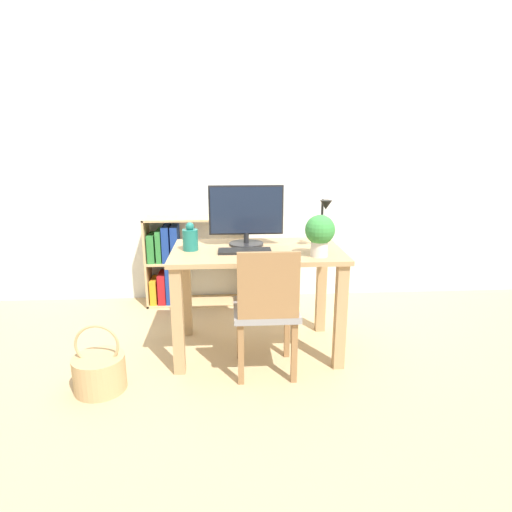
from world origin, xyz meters
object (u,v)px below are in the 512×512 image
Objects in this scene: keyboard at (245,251)px; chair at (266,307)px; vase at (190,238)px; basket at (100,372)px; monitor at (246,214)px; potted_plant at (320,233)px; desk_lamp at (324,219)px; bookshelf at (179,263)px.

keyboard is 0.41× the size of chair.
vase is 0.45× the size of basket.
keyboard is 0.41m from chair.
monitor is at bearing 17.96° from vase.
monitor is at bearing 143.32° from potted_plant.
desk_lamp reaches higher than bookshelf.
vase is (-0.38, -0.12, -0.14)m from monitor.
desk_lamp is 0.72m from chair.
monitor reaches higher than bookshelf.
chair is at bearing -139.91° from desk_lamp.
keyboard is 0.83× the size of basket.
potted_plant reaches higher than keyboard.
potted_plant reaches higher than chair.
vase is 0.69m from chair.
chair is at bearing 6.06° from basket.
bookshelf reaches higher than basket.
potted_plant is (0.45, -0.33, -0.07)m from monitor.
vase is at bearing 150.45° from chair.
keyboard is 1.83× the size of vase.
vase is 0.99m from basket.
chair is at bearing -157.71° from potted_plant.
monitor is 0.42m from vase.
vase reaches higher than chair.
keyboard is at bearing -12.20° from vase.
monitor is 1.16m from bookshelf.
keyboard is at bearing -172.07° from desk_lamp.
desk_lamp is (0.53, 0.07, 0.19)m from keyboard.
keyboard is 1.22m from bookshelf.
desk_lamp is 0.37× the size of bookshelf.
monitor is 0.70m from chair.
potted_plant is (0.46, -0.13, 0.14)m from keyboard.
bookshelf is (-0.56, 1.03, -0.37)m from keyboard.
chair reaches higher than bookshelf.
monitor reaches higher than chair.
chair is (-0.41, -0.35, -0.48)m from desk_lamp.
desk_lamp is (0.51, -0.13, -0.02)m from monitor.
desk_lamp is 1.70m from basket.
keyboard is at bearing -95.52° from monitor.
desk_lamp reaches higher than potted_plant.
chair is (-0.34, -0.14, -0.43)m from potted_plant.
bookshelf is (-1.09, 0.95, -0.56)m from desk_lamp.
keyboard is at bearing 120.47° from chair.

